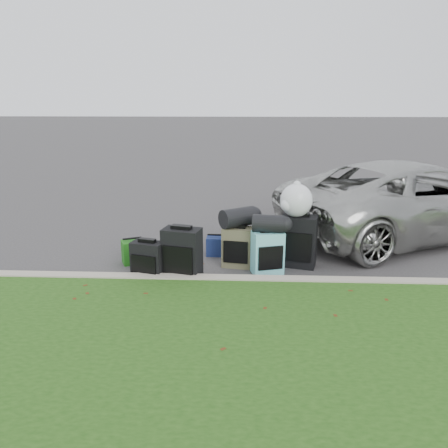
{
  "coord_description": "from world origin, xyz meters",
  "views": [
    {
      "loc": [
        0.2,
        -6.49,
        2.47
      ],
      "look_at": [
        -0.1,
        0.2,
        0.55
      ],
      "focal_mm": 35.0,
      "sensor_mm": 36.0,
      "label": 1
    }
  ],
  "objects_px": {
    "tote_navy": "(215,246)",
    "tote_green": "(133,252)",
    "suv": "(413,199)",
    "suitcase_teal": "(268,253)",
    "suitcase_large_black_left": "(182,254)",
    "suitcase_large_black_right": "(299,241)",
    "suitcase_small_black": "(148,261)",
    "suitcase_olive": "(237,247)"
  },
  "relations": [
    {
      "from": "suitcase_large_black_left",
      "to": "tote_navy",
      "type": "bearing_deg",
      "value": 81.81
    },
    {
      "from": "suitcase_olive",
      "to": "suitcase_large_black_right",
      "type": "distance_m",
      "value": 0.93
    },
    {
      "from": "suitcase_large_black_left",
      "to": "tote_green",
      "type": "xyz_separation_m",
      "value": [
        -0.86,
        0.61,
        -0.19
      ]
    },
    {
      "from": "suitcase_large_black_right",
      "to": "suitcase_large_black_left",
      "type": "bearing_deg",
      "value": -145.34
    },
    {
      "from": "suv",
      "to": "suitcase_large_black_right",
      "type": "relative_size",
      "value": 6.35
    },
    {
      "from": "suitcase_teal",
      "to": "suitcase_large_black_right",
      "type": "bearing_deg",
      "value": 17.52
    },
    {
      "from": "suitcase_small_black",
      "to": "suitcase_large_black_right",
      "type": "height_order",
      "value": "suitcase_large_black_right"
    },
    {
      "from": "tote_green",
      "to": "suitcase_large_black_right",
      "type": "bearing_deg",
      "value": -24.31
    },
    {
      "from": "tote_navy",
      "to": "tote_green",
      "type": "bearing_deg",
      "value": -159.53
    },
    {
      "from": "suitcase_small_black",
      "to": "tote_green",
      "type": "xyz_separation_m",
      "value": [
        -0.38,
        0.64,
        -0.1
      ]
    },
    {
      "from": "tote_navy",
      "to": "suitcase_olive",
      "type": "bearing_deg",
      "value": -49.82
    },
    {
      "from": "suv",
      "to": "suitcase_olive",
      "type": "height_order",
      "value": "suv"
    },
    {
      "from": "suitcase_large_black_left",
      "to": "suitcase_teal",
      "type": "height_order",
      "value": "suitcase_large_black_left"
    },
    {
      "from": "suitcase_small_black",
      "to": "tote_green",
      "type": "bearing_deg",
      "value": 136.02
    },
    {
      "from": "suv",
      "to": "suitcase_teal",
      "type": "xyz_separation_m",
      "value": [
        -2.77,
        -1.99,
        -0.38
      ]
    },
    {
      "from": "suitcase_teal",
      "to": "suitcase_large_black_left",
      "type": "bearing_deg",
      "value": 177.34
    },
    {
      "from": "suitcase_large_black_right",
      "to": "tote_navy",
      "type": "distance_m",
      "value": 1.38
    },
    {
      "from": "suv",
      "to": "tote_navy",
      "type": "xyz_separation_m",
      "value": [
        -3.58,
        -1.25,
        -0.54
      ]
    },
    {
      "from": "suitcase_teal",
      "to": "tote_green",
      "type": "distance_m",
      "value": 2.1
    },
    {
      "from": "suv",
      "to": "suitcase_large_black_left",
      "type": "bearing_deg",
      "value": 95.58
    },
    {
      "from": "suitcase_small_black",
      "to": "suitcase_teal",
      "type": "relative_size",
      "value": 0.88
    },
    {
      "from": "tote_navy",
      "to": "suitcase_teal",
      "type": "bearing_deg",
      "value": -39.78
    },
    {
      "from": "suitcase_small_black",
      "to": "suitcase_large_black_right",
      "type": "relative_size",
      "value": 0.7
    },
    {
      "from": "suitcase_large_black_right",
      "to": "tote_green",
      "type": "relative_size",
      "value": 2.19
    },
    {
      "from": "suitcase_large_black_left",
      "to": "suitcase_teal",
      "type": "bearing_deg",
      "value": 26.54
    },
    {
      "from": "tote_green",
      "to": "suitcase_small_black",
      "type": "bearing_deg",
      "value": -83.38
    },
    {
      "from": "suitcase_olive",
      "to": "suitcase_large_black_right",
      "type": "xyz_separation_m",
      "value": [
        0.93,
        0.06,
        0.09
      ]
    },
    {
      "from": "suitcase_large_black_left",
      "to": "suitcase_teal",
      "type": "distance_m",
      "value": 1.25
    },
    {
      "from": "suv",
      "to": "suitcase_olive",
      "type": "bearing_deg",
      "value": 94.11
    },
    {
      "from": "suitcase_large_black_left",
      "to": "suitcase_teal",
      "type": "relative_size",
      "value": 1.18
    },
    {
      "from": "suitcase_large_black_left",
      "to": "tote_navy",
      "type": "xyz_separation_m",
      "value": [
        0.4,
        1.02,
        -0.22
      ]
    },
    {
      "from": "suitcase_olive",
      "to": "tote_navy",
      "type": "distance_m",
      "value": 0.62
    },
    {
      "from": "suitcase_small_black",
      "to": "tote_navy",
      "type": "bearing_deg",
      "value": 65.1
    },
    {
      "from": "suitcase_small_black",
      "to": "tote_navy",
      "type": "relative_size",
      "value": 1.81
    },
    {
      "from": "suitcase_small_black",
      "to": "suitcase_large_black_right",
      "type": "xyz_separation_m",
      "value": [
        2.18,
        0.64,
        0.12
      ]
    },
    {
      "from": "suitcase_small_black",
      "to": "tote_navy",
      "type": "height_order",
      "value": "suitcase_small_black"
    },
    {
      "from": "suitcase_olive",
      "to": "tote_navy",
      "type": "bearing_deg",
      "value": 136.91
    },
    {
      "from": "suitcase_teal",
      "to": "suv",
      "type": "bearing_deg",
      "value": 19.81
    },
    {
      "from": "suitcase_olive",
      "to": "suitcase_large_black_right",
      "type": "relative_size",
      "value": 0.77
    },
    {
      "from": "suv",
      "to": "tote_green",
      "type": "xyz_separation_m",
      "value": [
        -4.85,
        -1.67,
        -0.52
      ]
    },
    {
      "from": "suitcase_large_black_left",
      "to": "suitcase_olive",
      "type": "distance_m",
      "value": 0.94
    },
    {
      "from": "suitcase_olive",
      "to": "suv",
      "type": "bearing_deg",
      "value": 37.4
    }
  ]
}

